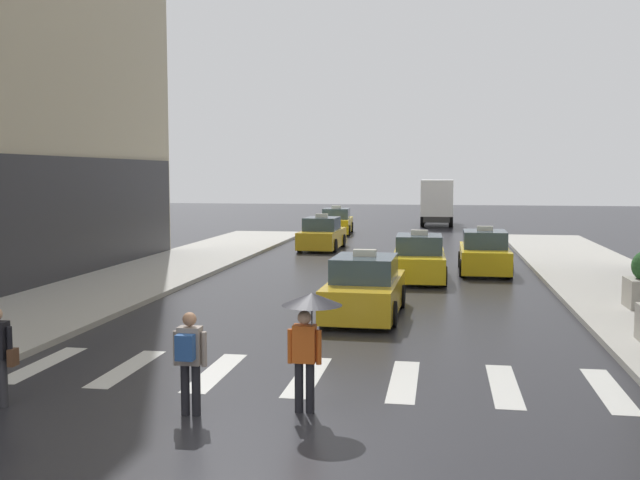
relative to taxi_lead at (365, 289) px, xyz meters
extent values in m
plane|color=#26262B|center=(-0.45, -9.05, -0.72)|extent=(160.00, 160.00, 0.00)
cube|color=silver|center=(-5.85, -6.05, -0.72)|extent=(0.50, 2.80, 0.01)
cube|color=silver|center=(-4.05, -6.05, -0.72)|extent=(0.50, 2.80, 0.01)
cube|color=silver|center=(-2.25, -6.05, -0.72)|extent=(0.50, 2.80, 0.01)
cube|color=silver|center=(-0.45, -6.05, -0.72)|extent=(0.50, 2.80, 0.01)
cube|color=silver|center=(1.35, -6.05, -0.72)|extent=(0.50, 2.80, 0.01)
cube|color=silver|center=(3.15, -6.05, -0.72)|extent=(0.50, 2.80, 0.01)
cube|color=silver|center=(4.95, -6.05, -0.72)|extent=(0.50, 2.80, 0.01)
cube|color=gold|center=(0.00, 0.02, -0.16)|extent=(1.91, 4.54, 0.84)
cube|color=#384C5B|center=(0.00, -0.08, 0.58)|extent=(1.65, 2.14, 0.64)
cube|color=silver|center=(0.00, -0.08, 0.99)|extent=(0.61, 0.25, 0.18)
cylinder|color=black|center=(-0.82, 1.39, -0.39)|extent=(0.24, 0.67, 0.66)
cylinder|color=black|center=(0.89, 1.35, -0.39)|extent=(0.24, 0.67, 0.66)
cylinder|color=black|center=(-0.89, -1.31, -0.39)|extent=(0.24, 0.67, 0.66)
cylinder|color=black|center=(0.82, -1.35, -0.39)|extent=(0.24, 0.67, 0.66)
cube|color=#F2EAB2|center=(-0.57, 2.31, -0.12)|extent=(0.20, 0.04, 0.14)
cube|color=#F2EAB2|center=(0.69, 2.28, -0.12)|extent=(0.20, 0.04, 0.14)
cube|color=yellow|center=(1.22, 7.08, -0.16)|extent=(1.91, 4.54, 0.84)
cube|color=#384C5B|center=(1.22, 6.98, 0.58)|extent=(1.65, 2.14, 0.64)
cube|color=silver|center=(1.22, 6.98, 0.99)|extent=(0.61, 0.25, 0.18)
cylinder|color=black|center=(0.33, 8.41, -0.39)|extent=(0.24, 0.67, 0.66)
cylinder|color=black|center=(2.04, 8.45, -0.39)|extent=(0.24, 0.67, 0.66)
cylinder|color=black|center=(0.40, 5.71, -0.39)|extent=(0.24, 0.67, 0.66)
cylinder|color=black|center=(2.11, 5.76, -0.39)|extent=(0.24, 0.67, 0.66)
cube|color=#F2EAB2|center=(0.54, 9.34, -0.12)|extent=(0.20, 0.04, 0.14)
cube|color=#F2EAB2|center=(1.80, 9.37, -0.12)|extent=(0.20, 0.04, 0.14)
cube|color=yellow|center=(3.65, 9.44, -0.16)|extent=(1.83, 4.51, 0.84)
cube|color=#384C5B|center=(3.65, 9.34, 0.58)|extent=(1.61, 2.11, 0.64)
cube|color=silver|center=(3.65, 9.34, 0.99)|extent=(0.60, 0.24, 0.18)
cylinder|color=black|center=(2.80, 10.79, -0.39)|extent=(0.22, 0.66, 0.66)
cylinder|color=black|center=(4.51, 10.78, -0.39)|extent=(0.22, 0.66, 0.66)
cylinder|color=black|center=(2.78, 8.09, -0.39)|extent=(0.22, 0.66, 0.66)
cylinder|color=black|center=(4.49, 8.08, -0.39)|extent=(0.22, 0.66, 0.66)
cube|color=#F2EAB2|center=(3.03, 11.71, -0.12)|extent=(0.20, 0.04, 0.14)
cube|color=#F2EAB2|center=(4.29, 11.70, -0.12)|extent=(0.20, 0.04, 0.14)
cube|color=gold|center=(-3.92, 16.93, -0.16)|extent=(1.89, 4.54, 0.84)
cube|color=#384C5B|center=(-3.92, 16.83, 0.58)|extent=(1.64, 2.13, 0.64)
cube|color=silver|center=(-3.92, 16.83, 0.99)|extent=(0.60, 0.25, 0.18)
cylinder|color=black|center=(-4.75, 18.30, -0.39)|extent=(0.23, 0.66, 0.66)
cylinder|color=black|center=(-3.04, 18.26, -0.39)|extent=(0.23, 0.66, 0.66)
cylinder|color=black|center=(-4.80, 15.60, -0.39)|extent=(0.23, 0.66, 0.66)
cylinder|color=black|center=(-3.09, 15.56, -0.39)|extent=(0.23, 0.66, 0.66)
cube|color=#F2EAB2|center=(-4.50, 19.21, -0.12)|extent=(0.20, 0.04, 0.14)
cube|color=#F2EAB2|center=(-3.24, 19.19, -0.12)|extent=(0.20, 0.04, 0.14)
cube|color=yellow|center=(-4.55, 26.44, -0.16)|extent=(2.05, 4.59, 0.84)
cube|color=#384C5B|center=(-4.54, 26.34, 0.58)|extent=(1.72, 2.19, 0.64)
cube|color=silver|center=(-4.54, 26.34, 0.99)|extent=(0.61, 0.27, 0.18)
cylinder|color=black|center=(-5.48, 27.74, -0.39)|extent=(0.26, 0.67, 0.66)
cylinder|color=black|center=(-3.77, 27.83, -0.39)|extent=(0.26, 0.67, 0.66)
cylinder|color=black|center=(-5.32, 25.04, -0.39)|extent=(0.26, 0.67, 0.66)
cylinder|color=black|center=(-3.62, 25.14, -0.39)|extent=(0.26, 0.67, 0.66)
cube|color=#F2EAB2|center=(-5.30, 28.67, -0.12)|extent=(0.20, 0.05, 0.14)
cube|color=#F2EAB2|center=(-4.04, 28.74, -0.12)|extent=(0.20, 0.05, 0.14)
cube|color=#2D2D2D|center=(1.67, 34.67, -0.07)|extent=(1.82, 6.61, 0.40)
cube|color=silver|center=(1.68, 37.97, 1.18)|extent=(2.11, 1.81, 2.10)
cube|color=#384C5B|center=(1.68, 38.89, 1.54)|extent=(1.89, 0.05, 0.95)
cube|color=silver|center=(1.67, 33.77, 1.38)|extent=(2.22, 4.81, 2.50)
cylinder|color=black|center=(0.68, 37.77, -0.27)|extent=(0.28, 0.90, 0.90)
cylinder|color=black|center=(2.68, 37.76, -0.27)|extent=(0.28, 0.90, 0.90)
cylinder|color=black|center=(0.67, 33.23, -0.27)|extent=(0.28, 0.90, 0.90)
cylinder|color=black|center=(2.67, 33.22, -0.27)|extent=(0.28, 0.90, 0.90)
cylinder|color=black|center=(-0.21, -8.11, -0.31)|extent=(0.14, 0.14, 0.82)
cylinder|color=black|center=(-0.03, -8.11, -0.31)|extent=(0.14, 0.14, 0.82)
cube|color=#BF5119|center=(-0.12, -8.11, 0.40)|extent=(0.36, 0.24, 0.60)
sphere|color=tan|center=(-0.12, -8.11, 0.82)|extent=(0.22, 0.22, 0.22)
cylinder|color=#BF5119|center=(-0.35, -8.11, 0.35)|extent=(0.09, 0.09, 0.55)
cylinder|color=#BF5119|center=(0.11, -8.11, 0.35)|extent=(0.09, 0.09, 0.55)
cylinder|color=#4C4C4C|center=(0.00, -8.11, 0.70)|extent=(0.02, 0.02, 1.00)
cone|color=black|center=(0.00, -8.11, 1.12)|extent=(0.96, 0.96, 0.20)
cylinder|color=black|center=(-1.96, -8.53, -0.31)|extent=(0.14, 0.14, 0.82)
cylinder|color=black|center=(-1.78, -8.53, -0.31)|extent=(0.14, 0.14, 0.82)
cube|color=gray|center=(-1.87, -8.53, 0.40)|extent=(0.36, 0.24, 0.60)
sphere|color=#9E7051|center=(-1.87, -8.53, 0.82)|extent=(0.22, 0.22, 0.22)
cylinder|color=gray|center=(-2.10, -8.53, 0.35)|extent=(0.09, 0.09, 0.55)
cylinder|color=gray|center=(-1.64, -8.53, 0.35)|extent=(0.09, 0.09, 0.55)
cube|color=#264C8C|center=(-1.87, -8.75, 0.42)|extent=(0.28, 0.18, 0.40)
cylinder|color=#333338|center=(-5.02, -8.66, -0.31)|extent=(0.14, 0.14, 0.82)
cylinder|color=black|center=(-4.88, -8.66, 0.35)|extent=(0.09, 0.09, 0.55)
cube|color=brown|center=(-4.83, -8.66, 0.12)|extent=(0.10, 0.20, 0.28)
camera|label=1|loc=(1.99, -19.36, 3.09)|focal=41.22mm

